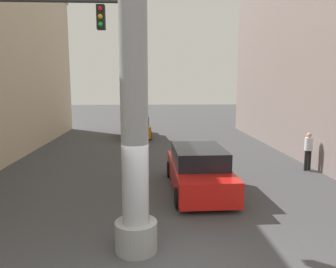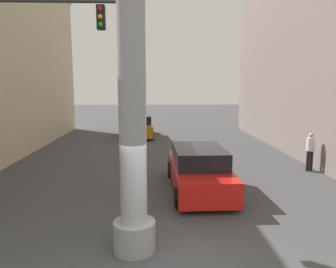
% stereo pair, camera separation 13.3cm
% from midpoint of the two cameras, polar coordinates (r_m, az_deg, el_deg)
% --- Properties ---
extents(ground_plane, '(90.58, 90.58, 0.00)m').
position_cam_midpoint_polar(ground_plane, '(16.30, -1.28, -4.78)').
color(ground_plane, '#424244').
extents(car_lead, '(2.09, 4.88, 1.56)m').
position_cam_midpoint_polar(car_lead, '(11.90, 5.00, -6.24)').
color(car_lead, black).
rests_on(car_lead, ground).
extents(car_far, '(2.34, 4.70, 1.56)m').
position_cam_midpoint_polar(car_far, '(23.97, -5.82, 1.32)').
color(car_far, black).
rests_on(car_far, ground).
extents(pedestrian_mid_right, '(0.43, 0.43, 1.69)m').
position_cam_midpoint_polar(pedestrian_mid_right, '(15.66, 23.03, -2.32)').
color(pedestrian_mid_right, black).
rests_on(pedestrian_mid_right, ground).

